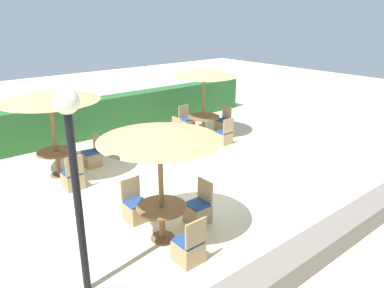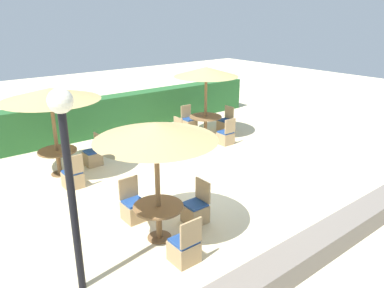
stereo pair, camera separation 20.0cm
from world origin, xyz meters
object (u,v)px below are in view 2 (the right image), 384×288
Objects in this scene: patio_chair_back_left_east at (93,156)px; patio_chair_back_left_south at (73,178)px; parasol_back_left at (50,94)px; round_table_back_left at (58,156)px; patio_chair_back_right_west at (183,135)px; round_table_front_left at (159,213)px; patio_chair_back_right_north at (189,123)px; patio_chair_back_right_south at (226,137)px; patio_chair_back_right_east at (225,124)px; patio_chair_front_left_east at (196,211)px; patio_chair_front_left_north at (134,208)px; patio_chair_front_left_south at (185,249)px; round_table_back_right at (206,120)px; parasol_back_right at (206,72)px; parasol_front_left at (156,132)px; lamp_post at (67,155)px.

patio_chair_back_left_east and patio_chair_back_left_south have the same top height.
patio_chair_back_left_south is (-0.02, -1.04, -2.00)m from parasol_back_left.
patio_chair_back_right_west is (4.32, 0.00, -0.29)m from round_table_back_left.
patio_chair_back_left_east is at bearing 82.11° from round_table_front_left.
patio_chair_back_right_north is (4.37, 0.98, 0.00)m from patio_chair_back_left_east.
parasol_back_left is 4.76m from patio_chair_back_right_west.
patio_chair_back_right_south reaches higher than round_table_front_left.
patio_chair_front_left_east is (-5.00, -4.38, 0.00)m from patio_chair_back_right_east.
round_table_front_left is 1.01m from patio_chair_front_left_east.
patio_chair_back_left_east is at bearing 2.85° from parasol_back_left.
patio_chair_front_left_north is (0.40, -3.40, -2.00)m from parasol_back_left.
patio_chair_back_left_east is 1.00× the size of patio_chair_back_right_north.
round_table_back_left is at bearing 17.86° from patio_chair_front_left_east.
round_table_back_left is 5.27m from patio_chair_front_left_south.
patio_chair_back_right_west is 1.00× the size of patio_chair_front_left_south.
patio_chair_front_left_east is at bearing -34.17° from patio_chair_back_right_west.
patio_chair_back_left_east is 4.36m from round_table_back_right.
parasol_back_right reaches higher than patio_chair_front_left_south.
patio_chair_back_right_south is 1.52m from patio_chair_back_right_east.
round_table_back_left is 4.68m from parasol_front_left.
parasol_back_left is 1.70m from round_table_back_left.
patio_chair_back_right_north is at bearing 51.29° from patio_chair_front_left_south.
patio_chair_front_left_north is (0.42, -2.35, 0.00)m from patio_chair_back_left_south.
patio_chair_back_right_south is at bearing -11.08° from parasol_back_left.
patio_chair_back_right_west is at bearing -34.17° from patio_chair_front_left_east.
patio_chair_front_left_north and patio_chair_front_left_south have the same top height.
patio_chair_back_right_east is at bearing 41.41° from patio_chair_front_left_south.
round_table_back_left is 1.07m from patio_chair_back_left_east.
patio_chair_back_left_east is at bearing -90.87° from patio_chair_back_right_west.
round_table_front_left is at bearing 91.26° from patio_chair_front_left_north.
lamp_post is 5.76m from patio_chair_back_left_east.
patio_chair_back_right_east is 7.43m from round_table_front_left.
parasol_front_left reaches higher than patio_chair_front_left_north.
lamp_post reaches higher than round_table_back_left.
parasol_back_left reaches higher than parasol_front_left.
patio_chair_front_left_south is (-5.04, -6.28, 0.00)m from patio_chair_back_right_north.
patio_chair_front_left_south is (0.37, -5.25, -2.00)m from parasol_back_left.
patio_chair_front_left_south reaches higher than round_table_back_right.
parasol_back_left reaches higher than patio_chair_back_left_south.
patio_chair_back_left_south is 5.51m from round_table_back_right.
round_table_back_left is 0.90× the size of round_table_back_right.
patio_chair_front_left_north is (-3.92, -3.40, 0.00)m from patio_chair_back_right_west.
parasol_front_left is (0.44, -3.30, 1.98)m from patio_chair_back_left_south.
parasol_front_left is (-4.98, -5.38, 1.98)m from patio_chair_back_right_north.
patio_chair_back_right_north and patio_chair_front_left_north have the same top height.
patio_chair_back_right_east is at bearing 9.80° from patio_chair_back_left_south.
parasol_back_left is at bearing -89.98° from patio_chair_back_right_west.
patio_chair_back_left_south is at bearing 20.96° from patio_chair_back_right_north.
patio_chair_back_left_east is 3.29m from patio_chair_back_right_west.
patio_chair_front_left_south is at bearing -36.97° from patio_chair_back_right_west.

